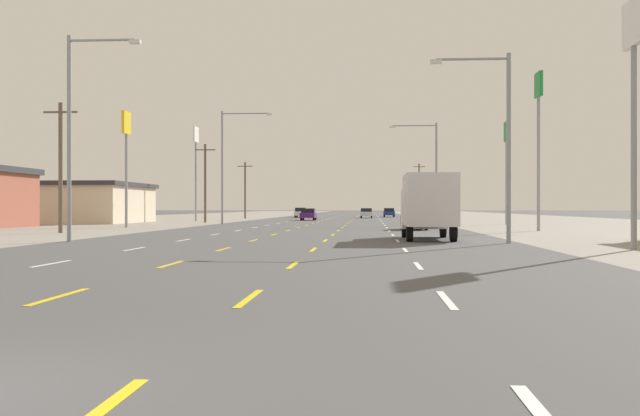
# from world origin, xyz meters

# --- Properties ---
(ground_plane) EXTENTS (572.00, 572.00, 0.00)m
(ground_plane) POSITION_xyz_m (0.00, 66.00, 0.00)
(ground_plane) COLOR #4C4C4F
(lot_apron_left) EXTENTS (28.00, 440.00, 0.01)m
(lot_apron_left) POSITION_xyz_m (-24.75, 66.00, 0.00)
(lot_apron_left) COLOR gray
(lot_apron_left) RESTS_ON ground
(lot_apron_right) EXTENTS (28.00, 440.00, 0.01)m
(lot_apron_right) POSITION_xyz_m (24.75, 66.00, 0.00)
(lot_apron_right) COLOR gray
(lot_apron_right) RESTS_ON ground
(lane_markings) EXTENTS (10.64, 227.60, 0.01)m
(lane_markings) POSITION_xyz_m (0.00, 104.50, 0.01)
(lane_markings) COLOR white
(lane_markings) RESTS_ON ground
(signal_span_wire) EXTENTS (25.48, 0.52, 8.79)m
(signal_span_wire) POSITION_xyz_m (-0.16, 6.49, 5.00)
(signal_span_wire) COLOR brown
(signal_span_wire) RESTS_ON ground
(box_truck_far_right_nearest) EXTENTS (2.40, 7.20, 3.23)m
(box_truck_far_right_nearest) POSITION_xyz_m (6.83, 31.10, 1.84)
(box_truck_far_right_nearest) COLOR white
(box_truck_far_right_nearest) RESTS_ON ground
(sedan_far_right_near) EXTENTS (1.80, 4.50, 1.46)m
(sedan_far_right_near) POSITION_xyz_m (7.11, 47.37, 0.76)
(sedan_far_right_near) COLOR #235B2D
(sedan_far_right_near) RESTS_ON ground
(sedan_inner_left_mid) EXTENTS (1.80, 4.50, 1.46)m
(sedan_inner_left_mid) POSITION_xyz_m (-3.63, 84.21, 0.76)
(sedan_inner_left_mid) COLOR #4C196B
(sedan_inner_left_mid) RESTS_ON ground
(sedan_inner_right_midfar) EXTENTS (1.80, 4.50, 1.46)m
(sedan_inner_right_midfar) POSITION_xyz_m (3.43, 103.56, 0.76)
(sedan_inner_right_midfar) COLOR silver
(sedan_inner_right_midfar) RESTS_ON ground
(hatchback_far_left_far) EXTENTS (1.72, 3.90, 1.54)m
(hatchback_far_left_far) POSITION_xyz_m (-6.79, 107.67, 0.78)
(hatchback_far_left_far) COLOR white
(hatchback_far_left_far) RESTS_ON ground
(sedan_far_right_farther) EXTENTS (1.80, 4.50, 1.46)m
(sedan_far_right_farther) POSITION_xyz_m (7.08, 114.04, 0.76)
(sedan_far_right_farther) COLOR navy
(sedan_far_right_farther) RESTS_ON ground
(storefront_left_row_2) EXTENTS (12.03, 14.58, 4.17)m
(storefront_left_row_2) POSITION_xyz_m (-26.13, 69.01, 2.10)
(storefront_left_row_2) COLOR beige
(storefront_left_row_2) RESTS_ON ground
(pole_sign_left_row_1) EXTENTS (0.24, 1.64, 9.32)m
(pole_sign_left_row_1) POSITION_xyz_m (-15.63, 51.72, 6.84)
(pole_sign_left_row_1) COLOR gray
(pole_sign_left_row_1) RESTS_ON ground
(pole_sign_left_row_2) EXTENTS (0.24, 2.08, 10.97)m
(pole_sign_left_row_2) POSITION_xyz_m (-16.24, 77.91, 8.25)
(pole_sign_left_row_2) COLOR gray
(pole_sign_left_row_2) RESTS_ON ground
(pole_sign_right_row_0) EXTENTS (0.24, 2.01, 9.56)m
(pole_sign_right_row_0) POSITION_xyz_m (13.94, 22.63, 7.21)
(pole_sign_right_row_0) COLOR gray
(pole_sign_right_row_0) RESTS_ON ground
(pole_sign_right_row_1) EXTENTS (0.24, 1.63, 10.90)m
(pole_sign_right_row_1) POSITION_xyz_m (15.49, 45.23, 7.86)
(pole_sign_right_row_1) COLOR gray
(pole_sign_right_row_1) RESTS_ON ground
(pole_sign_right_row_2) EXTENTS (0.24, 1.75, 9.72)m
(pole_sign_right_row_2) POSITION_xyz_m (16.85, 64.37, 7.20)
(pole_sign_right_row_2) COLOR gray
(pole_sign_right_row_2) RESTS_ON ground
(streetlight_left_row_0) EXTENTS (3.51, 0.26, 9.68)m
(streetlight_left_row_0) POSITION_xyz_m (-9.83, 27.45, 5.54)
(streetlight_left_row_0) COLOR gray
(streetlight_left_row_0) RESTS_ON ground
(streetlight_right_row_0) EXTENTS (3.61, 0.26, 8.57)m
(streetlight_right_row_0) POSITION_xyz_m (9.78, 27.45, 4.97)
(streetlight_right_row_0) COLOR gray
(streetlight_right_row_0) RESTS_ON ground
(streetlight_left_row_1) EXTENTS (4.94, 0.26, 10.81)m
(streetlight_left_row_1) POSITION_xyz_m (-9.65, 63.18, 6.29)
(streetlight_left_row_1) COLOR gray
(streetlight_left_row_1) RESTS_ON ground
(streetlight_right_row_1) EXTENTS (4.48, 0.26, 9.53)m
(streetlight_right_row_1) POSITION_xyz_m (9.67, 63.18, 5.57)
(streetlight_right_row_1) COLOR gray
(streetlight_right_row_1) RESTS_ON ground
(utility_pole_left_row_0) EXTENTS (2.20, 0.26, 8.23)m
(utility_pole_left_row_0) POSITION_xyz_m (-15.55, 38.98, 4.30)
(utility_pole_left_row_0) COLOR brown
(utility_pole_left_row_0) RESTS_ON ground
(utility_pole_left_row_1) EXTENTS (2.20, 0.26, 8.30)m
(utility_pole_left_row_1) POSITION_xyz_m (-13.48, 70.61, 4.34)
(utility_pole_left_row_1) COLOR brown
(utility_pole_left_row_1) RESTS_ON ground
(utility_pole_left_row_2) EXTENTS (2.20, 0.26, 8.12)m
(utility_pole_left_row_2) POSITION_xyz_m (-13.99, 98.53, 4.25)
(utility_pole_left_row_2) COLOR brown
(utility_pole_left_row_2) RESTS_ON ground
(utility_pole_right_row_3) EXTENTS (2.20, 0.26, 9.87)m
(utility_pole_right_row_3) POSITION_xyz_m (13.27, 133.62, 5.13)
(utility_pole_right_row_3) COLOR brown
(utility_pole_right_row_3) RESTS_ON ground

